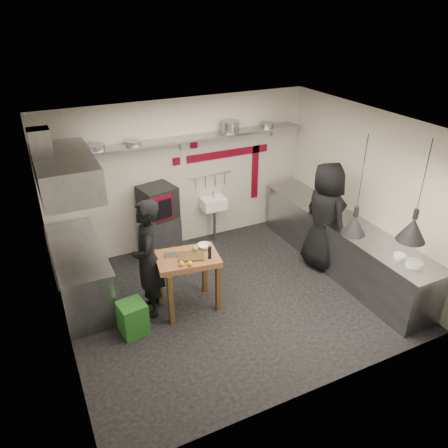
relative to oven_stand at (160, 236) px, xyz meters
name	(u,v)px	position (x,y,z in m)	size (l,w,h in m)	color
floor	(232,298)	(0.60, -1.77, -0.40)	(5.00, 5.00, 0.00)	black
ceiling	(234,127)	(0.60, -1.77, 2.40)	(5.00, 5.00, 0.00)	silver
wall_back	(182,175)	(0.60, 0.33, 1.00)	(5.00, 0.04, 2.80)	beige
wall_front	(320,301)	(0.60, -3.87, 1.00)	(5.00, 0.04, 2.80)	beige
wall_left	(54,261)	(-1.90, -1.77, 1.00)	(0.04, 4.20, 2.80)	beige
wall_right	(365,192)	(3.10, -1.77, 1.00)	(0.04, 4.20, 2.80)	beige
red_band_horiz	(228,153)	(1.55, 0.31, 1.28)	(1.70, 0.02, 0.14)	#620516
red_band_vert	(255,172)	(2.15, 0.31, 0.80)	(0.14, 0.02, 1.10)	#620516
red_tile_a	(194,144)	(0.85, 0.31, 1.55)	(0.14, 0.02, 0.14)	#620516
red_tile_b	(176,161)	(0.50, 0.31, 1.28)	(0.14, 0.02, 0.14)	#620516
back_shelf	(184,139)	(0.60, 0.15, 1.72)	(4.60, 0.34, 0.04)	gray
shelf_bracket_left	(71,158)	(-1.30, 0.30, 1.62)	(0.04, 0.06, 0.24)	gray
shelf_bracket_mid	(181,143)	(0.60, 0.30, 1.62)	(0.04, 0.06, 0.24)	gray
shelf_bracket_right	(272,130)	(2.50, 0.30, 1.62)	(0.04, 0.06, 0.24)	gray
pan_far_left	(96,147)	(-0.90, 0.15, 1.79)	(0.29, 0.29, 0.09)	gray
pan_mid_left	(133,143)	(-0.29, 0.15, 1.78)	(0.26, 0.26, 0.07)	gray
stock_pot	(230,127)	(1.51, 0.15, 1.84)	(0.32, 0.32, 0.20)	gray
pan_right	(267,125)	(2.29, 0.15, 1.78)	(0.24, 0.24, 0.08)	gray
oven_stand	(160,236)	(0.00, 0.00, 0.00)	(0.62, 0.56, 0.80)	gray
combi_oven	(158,202)	(0.01, 0.01, 0.69)	(0.59, 0.55, 0.58)	black
oven_door	(160,209)	(-0.04, -0.28, 0.69)	(0.47, 0.03, 0.46)	#620516
oven_glass	(162,210)	(-0.01, -0.32, 0.69)	(0.37, 0.02, 0.34)	black
hand_sink	(213,203)	(1.15, 0.15, 0.38)	(0.46, 0.34, 0.22)	white
sink_tap	(213,195)	(1.15, 0.15, 0.56)	(0.03, 0.03, 0.14)	gray
sink_drain	(214,224)	(1.15, 0.11, -0.06)	(0.06, 0.06, 0.66)	gray
utensil_rail	(210,175)	(1.15, 0.29, 0.92)	(0.02, 0.02, 0.90)	gray
counter_right	(341,245)	(2.75, -1.77, 0.05)	(0.70, 3.80, 0.90)	gray
counter_right_top	(345,222)	(2.75, -1.77, 0.52)	(0.76, 3.90, 0.03)	gray
plate_stack	(414,264)	(2.72, -3.31, 0.56)	(0.24, 0.24, 0.07)	white
small_bowl_right	(400,256)	(2.70, -3.06, 0.56)	(0.18, 0.18, 0.05)	white
counter_left	(80,274)	(-1.55, -0.72, 0.05)	(0.70, 1.90, 0.90)	gray
counter_left_top	(76,249)	(-1.55, -0.72, 0.52)	(0.76, 2.00, 0.03)	gray
extractor_hood	(65,172)	(-1.50, -0.72, 1.75)	(0.78, 1.60, 0.50)	gray
hood_duct	(41,147)	(-1.75, -0.72, 2.15)	(0.28, 0.28, 0.50)	gray
green_bin	(133,318)	(-1.03, -1.87, -0.15)	(0.36, 0.36, 0.50)	#205D1E
prep_table	(188,282)	(-0.09, -1.66, 0.06)	(0.92, 0.64, 0.92)	brown
cutting_board	(191,256)	(-0.05, -1.71, 0.53)	(0.38, 0.27, 0.03)	#52371D
pepper_mill	(210,252)	(0.19, -1.86, 0.62)	(0.05, 0.05, 0.20)	black
lemon_a	(181,264)	(-0.26, -1.87, 0.56)	(0.07, 0.07, 0.07)	gold
lemon_b	(190,263)	(-0.15, -1.92, 0.56)	(0.07, 0.07, 0.07)	gold
veg_ball	(195,249)	(0.07, -1.58, 0.57)	(0.10, 0.10, 0.10)	#6D9A40
steel_tray	(171,255)	(-0.30, -1.54, 0.54)	(0.18, 0.12, 0.03)	gray
bowl	(204,246)	(0.23, -1.55, 0.55)	(0.20, 0.20, 0.06)	white
heat_lamp_near	(360,187)	(1.98, -2.80, 1.69)	(0.33, 0.33, 1.43)	black
heat_lamp_far	(421,192)	(2.55, -3.29, 1.69)	(0.39, 0.39, 1.43)	black
chef_left	(148,259)	(-0.64, -1.50, 0.53)	(0.68, 0.44, 1.86)	black
chef_right	(325,216)	(2.50, -1.55, 0.57)	(0.95, 0.62, 1.94)	black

